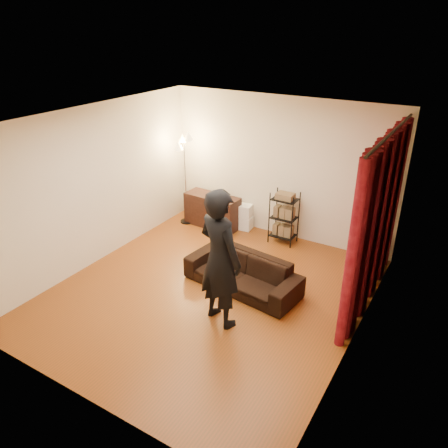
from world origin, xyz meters
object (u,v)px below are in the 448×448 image
Objects in this scene: person at (220,259)px; media_cabinet at (212,211)px; sofa at (242,273)px; wire_shelf at (284,218)px; floor_lamp at (185,180)px; storage_boxes at (244,217)px.

media_cabinet is at bearing -37.51° from person.
wire_shelf is (-0.10, 1.79, 0.24)m from sofa.
person is at bearing -46.50° from floor_lamp.
media_cabinet is at bearing -162.50° from storage_boxes.
wire_shelf is (0.92, -0.11, 0.24)m from storage_boxes.
media_cabinet is (-1.78, 2.59, -0.67)m from person.
person is at bearing -52.59° from media_cabinet.
person reaches higher than storage_boxes.
media_cabinet reaches higher than sofa.
floor_lamp is at bearing -163.98° from media_cabinet.
wire_shelf is at bearing 100.42° from sofa.
media_cabinet is 1.13× the size of wire_shelf.
sofa is 1.15m from person.
media_cabinet is 2.17× the size of storage_boxes.
sofa reaches higher than storage_boxes.
media_cabinet is 1.56m from wire_shelf.
sofa is at bearing -61.77° from storage_boxes.
floor_lamp reaches higher than media_cabinet.
person reaches higher than sofa.
sofa is 1.63× the size of media_cabinet.
floor_lamp reaches higher than sofa.
media_cabinet reaches higher than storage_boxes.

